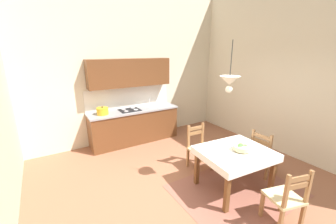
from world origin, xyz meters
name	(u,v)px	position (x,y,z in m)	size (l,w,h in m)	color
ground_plane	(194,190)	(0.00, 0.00, -0.05)	(5.98, 6.14, 0.10)	#935B42
wall_back	(130,67)	(0.00, 2.83, 1.98)	(5.98, 0.12, 3.96)	beige
wall_right	(295,70)	(2.75, 0.00, 1.98)	(0.12, 6.14, 3.96)	beige
area_rug	(236,191)	(0.58, -0.47, 0.00)	(2.10, 1.60, 0.01)	#905547
kitchen_cabinetry	(133,111)	(-0.12, 2.50, 0.86)	(2.36, 0.63, 2.20)	brown
dining_table	(235,157)	(0.58, -0.37, 0.62)	(1.26, 1.09, 0.75)	brown
dining_chair_camera_side	(286,198)	(0.55, -1.33, 0.44)	(0.51, 0.51, 0.93)	#D1BC89
dining_chair_window_side	(263,154)	(1.44, -0.35, 0.44)	(0.46, 0.46, 0.93)	#D1BC89
dining_chair_kitchen_side	(199,148)	(0.51, 0.50, 0.44)	(0.44, 0.44, 0.93)	#D1BC89
fruit_bowl	(242,148)	(0.66, -0.44, 0.81)	(0.30, 0.30, 0.12)	beige
pendant_lamp	(230,81)	(0.43, -0.25, 1.94)	(0.32, 0.32, 0.80)	black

